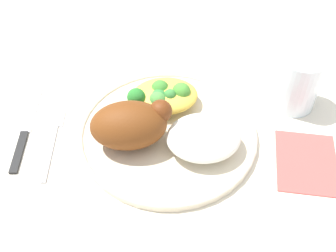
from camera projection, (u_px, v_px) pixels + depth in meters
ground_plane at (168, 136)px, 0.67m from camera, size 2.00×2.00×0.00m
plate at (168, 133)px, 0.66m from camera, size 0.27×0.27×0.01m
roasted_chicken at (131, 124)px, 0.62m from camera, size 0.12×0.07×0.07m
rice_pile at (203, 137)px, 0.62m from camera, size 0.11×0.09×0.04m
mac_cheese_with_broccoli at (161, 96)px, 0.68m from camera, size 0.11×0.08×0.04m
fork at (52, 139)px, 0.66m from camera, size 0.03×0.14×0.01m
knife at (24, 132)px, 0.67m from camera, size 0.03×0.19×0.01m
water_glass at (298, 82)px, 0.68m from camera, size 0.07×0.07×0.10m
napkin at (307, 162)px, 0.63m from camera, size 0.11×0.13×0.00m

